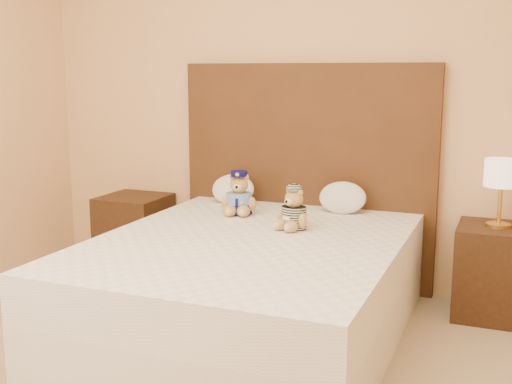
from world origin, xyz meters
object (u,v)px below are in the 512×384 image
nightstand_right (495,272)px  pillow_right (343,196)px  teddy_prisoner (294,208)px  pillow_left (233,188)px  bed (249,287)px  lamp (502,176)px  nightstand_left (135,233)px  teddy_police (239,193)px

nightstand_right → pillow_right: (-0.95, 0.03, 0.38)m
teddy_prisoner → pillow_left: size_ratio=0.80×
bed → lamp: size_ratio=5.00×
lamp → pillow_right: bearing=178.2°
nightstand_left → bed: bearing=-32.6°
nightstand_left → nightstand_right: 2.50m
bed → nightstand_left: bearing=147.4°
nightstand_left → nightstand_right: bearing=0.0°
lamp → teddy_prisoner: (-1.09, -0.51, -0.18)m
lamp → teddy_police: 1.57m
pillow_right → bed: bearing=-110.1°
teddy_prisoner → pillow_right: size_ratio=0.80×
nightstand_left → pillow_left: pillow_left is taller
pillow_left → bed: bearing=-60.6°
nightstand_left → teddy_prisoner: teddy_prisoner is taller
teddy_police → pillow_left: teddy_police is taller
pillow_left → nightstand_left: bearing=-177.8°
bed → teddy_prisoner: 0.52m
bed → pillow_right: pillow_right is taller
pillow_left → pillow_right: pillow_left is taller
teddy_prisoner → pillow_left: teddy_prisoner is taller
bed → nightstand_left: size_ratio=3.64×
nightstand_right → teddy_police: teddy_police is taller
nightstand_left → teddy_police: teddy_police is taller
nightstand_right → pillow_left: 1.76m
teddy_police → nightstand_left: bearing=153.4°
nightstand_left → teddy_police: (0.96, -0.26, 0.41)m
teddy_police → pillow_right: 0.66m
teddy_prisoner → nightstand_right: bearing=46.0°
pillow_left → teddy_police: bearing=-59.1°
lamp → teddy_prisoner: size_ratio=1.63×
teddy_police → teddy_prisoner: teddy_police is taller
nightstand_right → teddy_police: 1.62m
lamp → teddy_prisoner: bearing=-155.1°
teddy_police → teddy_prisoner: bearing=-40.1°
bed → nightstand_right: bearing=32.6°
nightstand_right → nightstand_left: bearing=180.0°
lamp → pillow_right: size_ratio=1.31×
bed → pillow_left: (-0.47, 0.83, 0.38)m
lamp → teddy_prisoner: lamp is taller
nightstand_right → pillow_left: bearing=179.0°
pillow_left → nightstand_right: bearing=-1.0°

